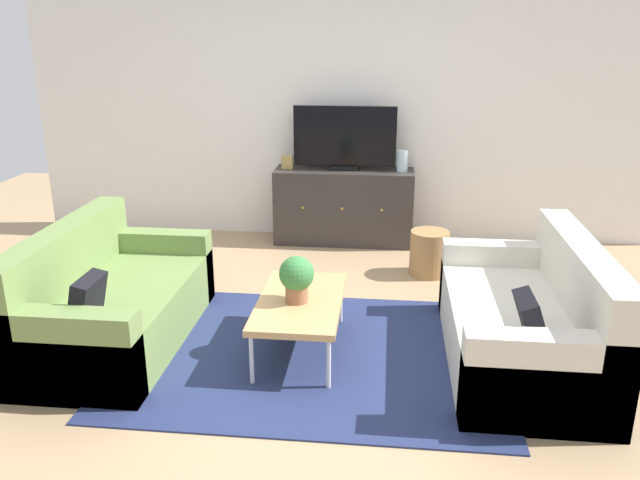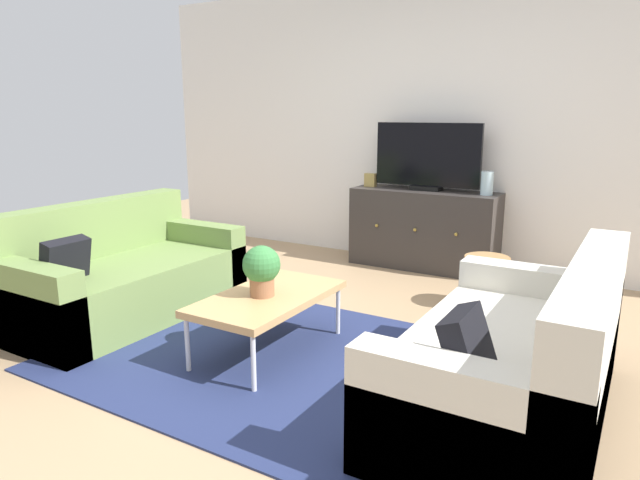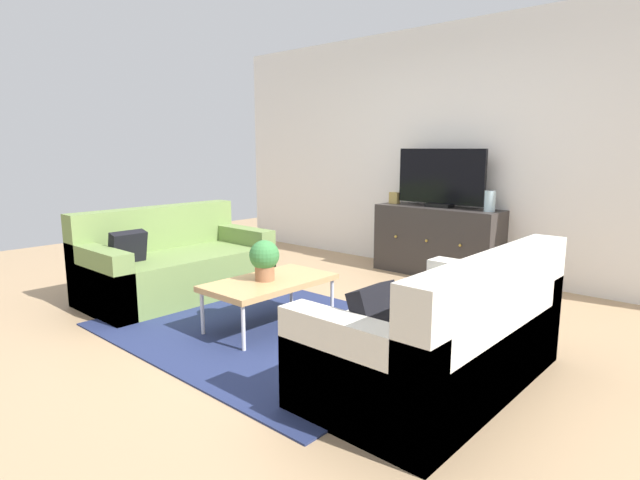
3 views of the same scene
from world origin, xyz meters
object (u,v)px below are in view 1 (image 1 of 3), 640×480
at_px(couch_left_side, 105,305).
at_px(coffee_table, 300,303).
at_px(glass_vase, 402,161).
at_px(wicker_basket, 429,253).
at_px(mantel_clock, 287,162).
at_px(tv_console, 344,206).
at_px(flat_screen_tv, 345,138).
at_px(couch_right_side, 533,325).
at_px(potted_plant, 297,277).

bearing_deg(couch_left_side, coffee_table, 0.28).
xyz_separation_m(glass_vase, wicker_basket, (0.25, -0.84, -0.65)).
distance_m(glass_vase, mantel_clock, 1.14).
relative_size(tv_console, flat_screen_tv, 1.37).
relative_size(couch_left_side, couch_right_side, 1.00).
height_order(couch_left_side, potted_plant, couch_left_side).
xyz_separation_m(mantel_clock, wicker_basket, (1.39, -0.84, -0.61)).
distance_m(mantel_clock, wicker_basket, 1.74).
bearing_deg(wicker_basket, coffee_table, -121.49).
bearing_deg(wicker_basket, couch_right_side, -69.37).
height_order(tv_console, mantel_clock, mantel_clock).
bearing_deg(glass_vase, flat_screen_tv, 177.99).
height_order(glass_vase, mantel_clock, glass_vase).
bearing_deg(glass_vase, coffee_table, -106.20).
xyz_separation_m(potted_plant, wicker_basket, (0.95, 1.57, -0.35)).
relative_size(tv_console, mantel_clock, 10.63).
distance_m(couch_left_side, potted_plant, 1.37).
distance_m(tv_console, glass_vase, 0.75).
relative_size(coffee_table, wicker_basket, 2.52).
bearing_deg(wicker_basket, couch_left_side, -146.18).
relative_size(couch_left_side, tv_console, 1.21).
bearing_deg(glass_vase, mantel_clock, 180.00).
height_order(couch_left_side, tv_console, couch_left_side).
xyz_separation_m(couch_right_side, potted_plant, (-1.53, -0.03, 0.28)).
bearing_deg(coffee_table, mantel_clock, 100.86).
xyz_separation_m(couch_right_side, coffee_table, (-1.52, 0.01, 0.08)).
bearing_deg(wicker_basket, mantel_clock, 149.00).
relative_size(potted_plant, flat_screen_tv, 0.31).
xyz_separation_m(flat_screen_tv, glass_vase, (0.57, -0.02, -0.21)).
bearing_deg(couch_right_side, coffee_table, 179.75).
distance_m(couch_left_side, glass_vase, 3.19).
xyz_separation_m(coffee_table, wicker_basket, (0.94, 1.53, -0.15)).
bearing_deg(couch_left_side, mantel_clock, 69.17).
bearing_deg(flat_screen_tv, potted_plant, -93.14).
bearing_deg(coffee_table, flat_screen_tv, 87.20).
bearing_deg(couch_right_side, tv_console, 120.52).
height_order(couch_left_side, wicker_basket, couch_left_side).
relative_size(coffee_table, mantel_clock, 7.75).
distance_m(couch_right_side, flat_screen_tv, 2.88).
relative_size(couch_right_side, mantel_clock, 12.88).
bearing_deg(potted_plant, couch_right_side, 1.11).
bearing_deg(glass_vase, potted_plant, -106.32).
relative_size(tv_console, glass_vase, 6.59).
height_order(couch_right_side, coffee_table, couch_right_side).
distance_m(tv_console, flat_screen_tv, 0.69).
relative_size(coffee_table, potted_plant, 3.24).
distance_m(couch_right_side, glass_vase, 2.58).
xyz_separation_m(potted_plant, flat_screen_tv, (0.13, 2.42, 0.51)).
bearing_deg(flat_screen_tv, mantel_clock, -177.99).
height_order(mantel_clock, wicker_basket, mantel_clock).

